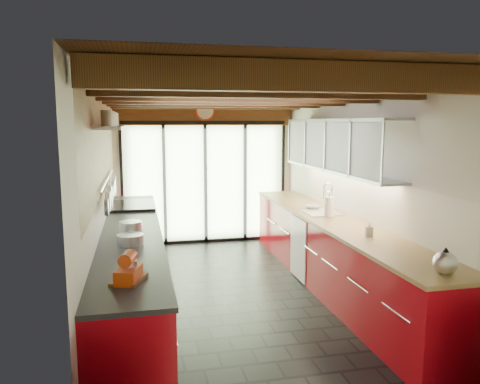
{
  "coord_description": "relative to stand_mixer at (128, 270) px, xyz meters",
  "views": [
    {
      "loc": [
        -1.17,
        -5.51,
        2.16
      ],
      "look_at": [
        0.13,
        0.4,
        1.25
      ],
      "focal_mm": 35.0,
      "sensor_mm": 36.0,
      "label": 1
    }
  ],
  "objects": [
    {
      "name": "ceiling_beams",
      "position": [
        1.27,
        2.27,
        1.44
      ],
      "size": [
        3.14,
        5.06,
        4.9
      ],
      "color": "#593316",
      "rests_on": "ground"
    },
    {
      "name": "upper_cabinets_right",
      "position": [
        2.7,
        2.2,
        0.83
      ],
      "size": [
        0.34,
        3.0,
        3.0
      ],
      "color": "silver",
      "rests_on": "ground"
    },
    {
      "name": "range_stove",
      "position": [
        -0.0,
        3.35,
        -0.55
      ],
      "size": [
        0.66,
        0.9,
        0.97
      ],
      "color": "silver",
      "rests_on": "ground"
    },
    {
      "name": "glass_door",
      "position": [
        1.27,
        4.59,
        0.64
      ],
      "size": [
        2.95,
        0.1,
        2.9
      ],
      "color": "#C6EAAD",
      "rests_on": "ground"
    },
    {
      "name": "sink_assembly",
      "position": [
        2.56,
        2.3,
        -0.06
      ],
      "size": [
        0.45,
        0.52,
        0.43
      ],
      "color": "silver",
      "rests_on": "right_counter"
    },
    {
      "name": "pot_small",
      "position": [
        0.0,
        1.15,
        -0.05
      ],
      "size": [
        0.31,
        0.31,
        0.1
      ],
      "primitive_type": "cylinder",
      "rotation": [
        0.0,
        0.0,
        0.16
      ],
      "color": "silver",
      "rests_on": "left_counter"
    },
    {
      "name": "room_shell",
      "position": [
        1.27,
        1.9,
        0.64
      ],
      "size": [
        5.5,
        5.5,
        5.5
      ],
      "color": "silver",
      "rests_on": "ground"
    },
    {
      "name": "pot_large",
      "position": [
        0.0,
        1.54,
        -0.02
      ],
      "size": [
        0.32,
        0.32,
        0.16
      ],
      "primitive_type": "cylinder",
      "rotation": [
        0.0,
        0.0,
        -0.36
      ],
      "color": "silver",
      "rests_on": "left_counter"
    },
    {
      "name": "soap_bottle",
      "position": [
        2.54,
        0.94,
        -0.02
      ],
      "size": [
        0.09,
        0.09,
        0.17
      ],
      "primitive_type": "imported",
      "rotation": [
        0.0,
        0.0,
        -0.28
      ],
      "color": "silver",
      "rests_on": "right_counter"
    },
    {
      "name": "left_counter",
      "position": [
        -0.0,
        1.9,
        -0.56
      ],
      "size": [
        0.68,
        5.0,
        0.92
      ],
      "color": "#A70813",
      "rests_on": "ground"
    },
    {
      "name": "kettle",
      "position": [
        2.54,
        -0.35,
        0.0
      ],
      "size": [
        0.23,
        0.26,
        0.23
      ],
      "color": "silver",
      "rests_on": "right_counter"
    },
    {
      "name": "stand_mixer",
      "position": [
        0.0,
        0.0,
        0.0
      ],
      "size": [
        0.22,
        0.31,
        0.25
      ],
      "color": "#C63C0F",
      "rests_on": "left_counter"
    },
    {
      "name": "bowl",
      "position": [
        2.54,
        2.63,
        -0.07
      ],
      "size": [
        0.22,
        0.22,
        0.05
      ],
      "primitive_type": "imported",
      "rotation": [
        0.0,
        0.0,
        -0.01
      ],
      "color": "silver",
      "rests_on": "right_counter"
    },
    {
      "name": "left_wall_fixtures",
      "position": [
        -0.2,
        2.15,
        0.78
      ],
      "size": [
        0.28,
        2.6,
        0.96
      ],
      "color": "silver",
      "rests_on": "ground"
    },
    {
      "name": "right_counter",
      "position": [
        2.54,
        1.9,
        -0.56
      ],
      "size": [
        0.68,
        5.0,
        0.92
      ],
      "color": "#A70813",
      "rests_on": "ground"
    },
    {
      "name": "ground",
      "position": [
        1.27,
        1.9,
        -1.02
      ],
      "size": [
        5.5,
        5.5,
        0.0
      ],
      "primitive_type": "plane",
      "color": "black",
      "rests_on": "ground"
    },
    {
      "name": "paper_towel",
      "position": [
        2.54,
        2.04,
        0.03
      ],
      "size": [
        0.12,
        0.12,
        0.31
      ],
      "color": "white",
      "rests_on": "right_counter"
    },
    {
      "name": "cutting_board",
      "position": [
        0.0,
        0.01,
        -0.09
      ],
      "size": [
        0.31,
        0.36,
        0.03
      ],
      "primitive_type": "cube",
      "rotation": [
        0.0,
        0.0,
        -0.35
      ],
      "color": "brown",
      "rests_on": "left_counter"
    }
  ]
}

